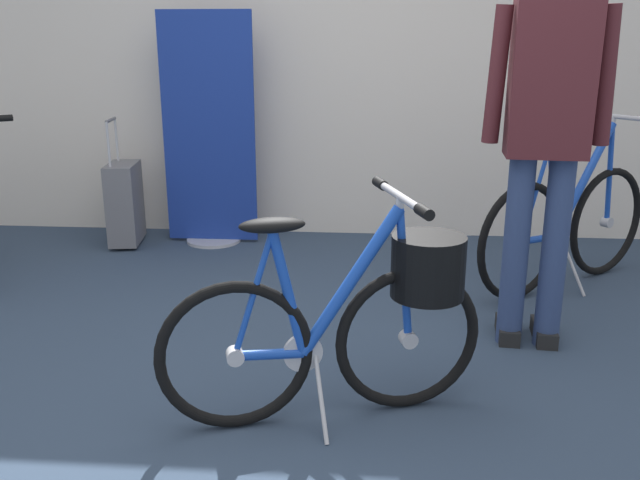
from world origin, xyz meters
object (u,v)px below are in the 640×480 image
at_px(folding_bike_foreground, 360,312).
at_px(visitor_near_wall, 548,117).
at_px(floor_banner_stand, 209,144).
at_px(rolling_suitcase, 125,203).
at_px(display_bike_right, 567,224).

height_order(folding_bike_foreground, visitor_near_wall, visitor_near_wall).
xyz_separation_m(floor_banner_stand, rolling_suitcase, (-0.56, -0.10, -0.38)).
bearing_deg(display_bike_right, rolling_suitcase, 167.55).
xyz_separation_m(floor_banner_stand, display_bike_right, (2.11, -0.69, -0.31)).
height_order(floor_banner_stand, folding_bike_foreground, floor_banner_stand).
height_order(display_bike_right, visitor_near_wall, visitor_near_wall).
bearing_deg(rolling_suitcase, visitor_near_wall, -30.29).
bearing_deg(display_bike_right, floor_banner_stand, 161.87).
relative_size(folding_bike_foreground, visitor_near_wall, 0.65).
relative_size(folding_bike_foreground, rolling_suitcase, 1.35).
bearing_deg(visitor_near_wall, display_bike_right, 65.56).
relative_size(display_bike_right, rolling_suitcase, 1.30).
distance_m(floor_banner_stand, display_bike_right, 2.24).
bearing_deg(folding_bike_foreground, rolling_suitcase, 128.34).
xyz_separation_m(display_bike_right, visitor_near_wall, (-0.35, -0.77, 0.65)).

